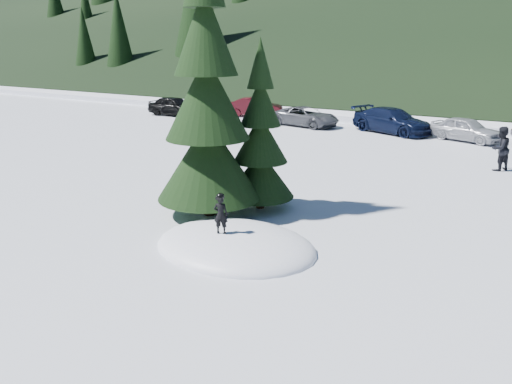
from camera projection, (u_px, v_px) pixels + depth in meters
The scene contains 11 objects.
ground at pixel (236, 247), 13.16m from camera, with size 200.00×200.00×0.00m, color white.
snow_mound at pixel (236, 247), 13.16m from camera, with size 4.48×3.52×0.96m, color white.
spruce_tall at pixel (207, 108), 14.80m from camera, with size 3.20×3.20×8.60m.
spruce_short at pixel (260, 145), 15.78m from camera, with size 2.20×2.20×5.37m.
child_skier at pixel (221, 215), 12.71m from camera, with size 0.36×0.24×1.00m, color black.
adult_0 at pixel (500, 149), 20.95m from camera, with size 0.91×0.71×1.88m, color black.
car_0 at pixel (175, 106), 37.24m from camera, with size 1.70×4.24×1.44m, color black.
car_1 at pixel (255, 107), 36.87m from camera, with size 1.44×4.14×1.36m, color #390A0F.
car_2 at pixel (306, 117), 32.53m from camera, with size 2.07×4.50×1.25m, color #4C4E54.
car_3 at pixel (392, 121), 29.95m from camera, with size 2.09×5.14×1.49m, color black.
car_4 at pixel (466, 129), 27.46m from camera, with size 1.55×3.86×1.32m, color #A1A3A9.
Camera 1 is at (6.92, -10.07, 5.15)m, focal length 35.00 mm.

